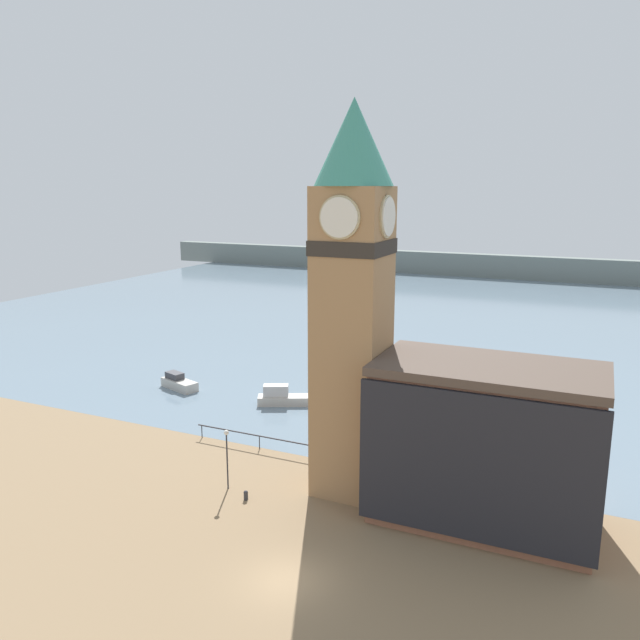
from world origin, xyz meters
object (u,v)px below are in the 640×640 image
clock_tower (352,294)px  mooring_bollard_near (246,495)px  pier_building (485,444)px  lamp_post (227,448)px  boat_near (283,397)px  boat_far (179,383)px

clock_tower → mooring_bollard_near: size_ratio=39.29×
pier_building → lamp_post: size_ratio=3.16×
boat_near → pier_building: bearing=-58.2°
clock_tower → boat_near: clock_tower is taller
boat_near → mooring_bollard_near: 17.68m
boat_far → lamp_post: (15.64, -15.61, 2.24)m
boat_far → mooring_bollard_near: 23.97m
lamp_post → boat_far: bearing=135.1°
clock_tower → lamp_post: 12.89m
clock_tower → lamp_post: bearing=-155.8°
clock_tower → boat_far: (-22.94, 12.33, -12.35)m
pier_building → boat_near: pier_building is taller
boat_near → lamp_post: lamp_post is taller
pier_building → mooring_bollard_near: pier_building is taller
pier_building → boat_near: (-19.98, 12.96, -4.12)m
boat_near → mooring_bollard_near: bearing=-95.2°
clock_tower → boat_far: clock_tower is taller
clock_tower → boat_far: 28.82m
pier_building → boat_near: size_ratio=2.44×
clock_tower → lamp_post: (-7.30, -3.28, -10.10)m
boat_far → mooring_bollard_near: bearing=-25.0°
boat_near → boat_far: boat_near is taller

